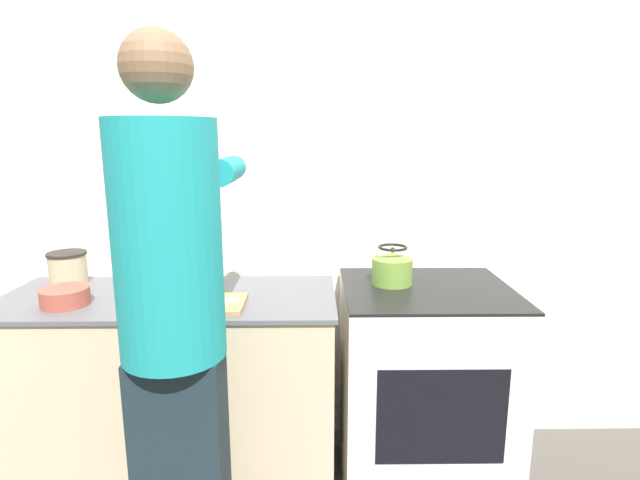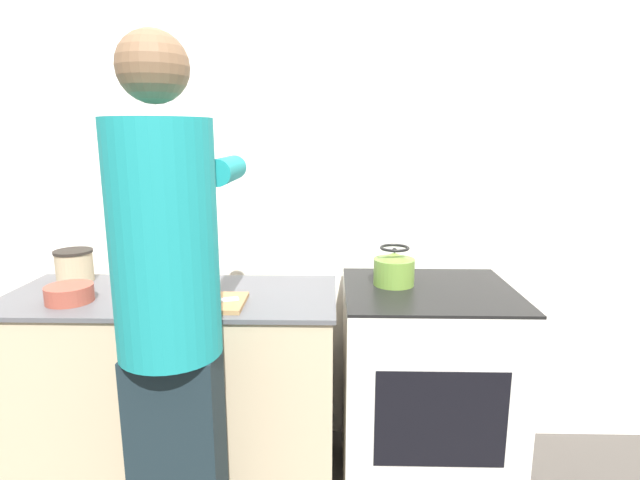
{
  "view_description": "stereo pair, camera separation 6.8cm",
  "coord_description": "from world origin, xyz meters",
  "px_view_note": "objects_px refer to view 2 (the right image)",
  "views": [
    {
      "loc": [
        0.22,
        -1.69,
        1.53
      ],
      "look_at": [
        0.24,
        0.19,
        1.13
      ],
      "focal_mm": 28.0,
      "sensor_mm": 36.0,
      "label": 1
    },
    {
      "loc": [
        0.29,
        -1.69,
        1.53
      ],
      "look_at": [
        0.24,
        0.19,
        1.13
      ],
      "focal_mm": 28.0,
      "sensor_mm": 36.0,
      "label": 2
    }
  ],
  "objects_px": {
    "cutting_board": "(206,303)",
    "canister_jar": "(74,266)",
    "oven": "(425,387)",
    "knife": "(204,302)",
    "person": "(170,310)",
    "kettle": "(394,269)",
    "bowl_prep": "(69,294)"
  },
  "relations": [
    {
      "from": "cutting_board",
      "to": "canister_jar",
      "type": "bearing_deg",
      "value": 155.69
    },
    {
      "from": "oven",
      "to": "knife",
      "type": "relative_size",
      "value": 3.62
    },
    {
      "from": "person",
      "to": "knife",
      "type": "distance_m",
      "value": 0.36
    },
    {
      "from": "knife",
      "to": "canister_jar",
      "type": "xyz_separation_m",
      "value": [
        -0.66,
        0.33,
        0.05
      ]
    },
    {
      "from": "kettle",
      "to": "canister_jar",
      "type": "height_order",
      "value": "kettle"
    },
    {
      "from": "cutting_board",
      "to": "knife",
      "type": "distance_m",
      "value": 0.03
    },
    {
      "from": "kettle",
      "to": "bowl_prep",
      "type": "bearing_deg",
      "value": -171.0
    },
    {
      "from": "knife",
      "to": "kettle",
      "type": "xyz_separation_m",
      "value": [
        0.76,
        0.26,
        0.07
      ]
    },
    {
      "from": "knife",
      "to": "canister_jar",
      "type": "bearing_deg",
      "value": 134.21
    },
    {
      "from": "oven",
      "to": "bowl_prep",
      "type": "distance_m",
      "value": 1.53
    },
    {
      "from": "oven",
      "to": "bowl_prep",
      "type": "bearing_deg",
      "value": -174.14
    },
    {
      "from": "kettle",
      "to": "canister_jar",
      "type": "bearing_deg",
      "value": 177.11
    },
    {
      "from": "oven",
      "to": "cutting_board",
      "type": "height_order",
      "value": "same"
    },
    {
      "from": "person",
      "to": "knife",
      "type": "height_order",
      "value": "person"
    },
    {
      "from": "person",
      "to": "kettle",
      "type": "bearing_deg",
      "value": 38.31
    },
    {
      "from": "person",
      "to": "cutting_board",
      "type": "xyz_separation_m",
      "value": [
        0.01,
        0.38,
        -0.11
      ]
    },
    {
      "from": "canister_jar",
      "to": "kettle",
      "type": "bearing_deg",
      "value": -2.89
    },
    {
      "from": "oven",
      "to": "knife",
      "type": "xyz_separation_m",
      "value": [
        -0.9,
        -0.2,
        0.45
      ]
    },
    {
      "from": "kettle",
      "to": "canister_jar",
      "type": "relative_size",
      "value": 1.06
    },
    {
      "from": "kettle",
      "to": "canister_jar",
      "type": "distance_m",
      "value": 1.42
    },
    {
      "from": "cutting_board",
      "to": "knife",
      "type": "bearing_deg",
      "value": -96.95
    },
    {
      "from": "knife",
      "to": "cutting_board",
      "type": "bearing_deg",
      "value": 63.49
    },
    {
      "from": "knife",
      "to": "kettle",
      "type": "bearing_deg",
      "value": -0.91
    },
    {
      "from": "cutting_board",
      "to": "knife",
      "type": "height_order",
      "value": "knife"
    },
    {
      "from": "person",
      "to": "knife",
      "type": "bearing_deg",
      "value": 88.14
    },
    {
      "from": "person",
      "to": "bowl_prep",
      "type": "height_order",
      "value": "person"
    },
    {
      "from": "person",
      "to": "knife",
      "type": "xyz_separation_m",
      "value": [
        0.01,
        0.35,
        -0.09
      ]
    },
    {
      "from": "oven",
      "to": "canister_jar",
      "type": "bearing_deg",
      "value": 175.27
    },
    {
      "from": "canister_jar",
      "to": "person",
      "type": "bearing_deg",
      "value": -46.12
    },
    {
      "from": "bowl_prep",
      "to": "knife",
      "type": "bearing_deg",
      "value": -5.15
    },
    {
      "from": "oven",
      "to": "person",
      "type": "bearing_deg",
      "value": -148.96
    },
    {
      "from": "person",
      "to": "canister_jar",
      "type": "height_order",
      "value": "person"
    }
  ]
}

